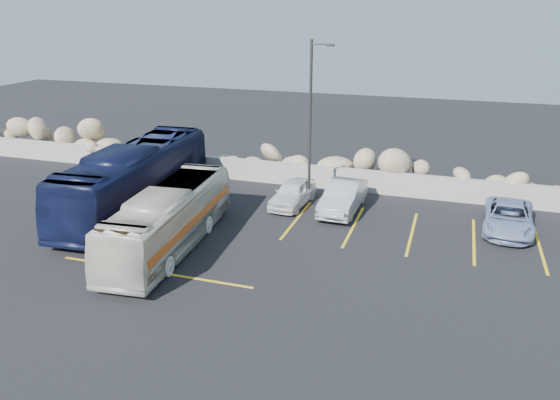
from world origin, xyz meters
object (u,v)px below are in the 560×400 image
(tour_coach, at_px, (136,178))
(car_d, at_px, (509,218))
(vintage_bus, at_px, (169,219))
(car_b, at_px, (343,197))
(lamppost, at_px, (311,119))
(car_a, at_px, (293,193))

(tour_coach, bearing_deg, car_d, 5.17)
(vintage_bus, distance_m, car_b, 8.71)
(vintage_bus, relative_size, car_b, 2.08)
(vintage_bus, relative_size, tour_coach, 0.80)
(lamppost, relative_size, car_d, 1.79)
(vintage_bus, xyz_separation_m, car_a, (3.34, 6.40, -0.64))
(vintage_bus, distance_m, tour_coach, 5.17)
(tour_coach, bearing_deg, lamppost, 20.77)
(car_d, bearing_deg, vintage_bus, -151.95)
(tour_coach, height_order, car_d, tour_coach)
(car_a, bearing_deg, tour_coach, -153.63)
(vintage_bus, distance_m, car_d, 14.77)
(vintage_bus, distance_m, car_a, 7.24)
(car_d, bearing_deg, lamppost, 177.82)
(car_a, relative_size, car_d, 0.83)
(vintage_bus, relative_size, car_a, 2.45)
(lamppost, xyz_separation_m, car_a, (-0.71, -0.69, -3.66))
(lamppost, relative_size, car_b, 1.82)
(tour_coach, xyz_separation_m, car_a, (7.08, 2.85, -0.96))
(car_b, distance_m, car_d, 7.49)
(tour_coach, bearing_deg, vintage_bus, -47.04)
(tour_coach, bearing_deg, car_b, 12.73)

